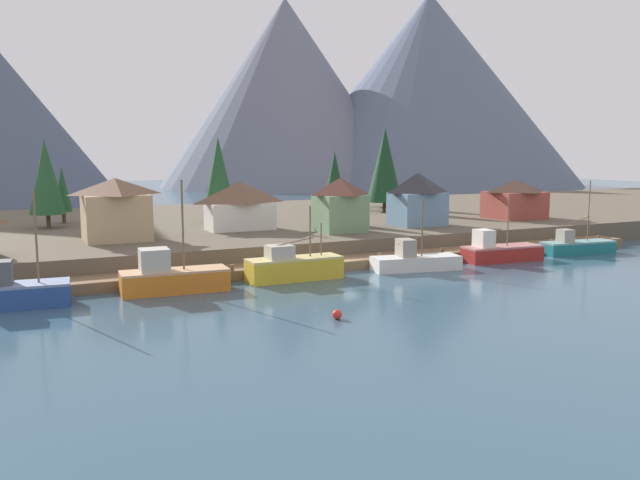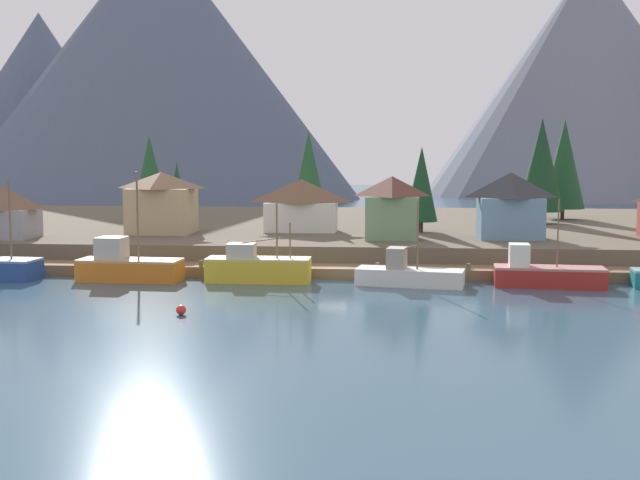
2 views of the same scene
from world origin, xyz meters
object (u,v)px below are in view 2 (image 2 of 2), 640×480
Objects in this scene: fishing_boat_orange at (127,266)px; conifer_back_left at (309,173)px; fishing_boat_yellow at (257,268)px; house_green at (392,207)px; conifer_near_left at (150,172)px; conifer_near_right at (541,165)px; conifer_mid_right at (177,185)px; fishing_boat_white at (408,274)px; house_blue at (510,205)px; fishing_boat_red at (545,274)px; house_tan at (162,202)px; conifer_back_right at (564,164)px; channel_buoy at (181,310)px; house_grey at (1,211)px; house_white at (301,205)px; conifer_mid_left at (421,184)px.

fishing_boat_orange is 0.84× the size of conifer_back_left.
house_green is at bearing 47.89° from fishing_boat_yellow.
conifer_back_left is at bearing 86.67° from fishing_boat_yellow.
conifer_near_left is at bearing 148.27° from house_green.
conifer_mid_right is (-47.87, 3.85, -2.83)m from conifer_near_right.
conifer_near_right is 29.37m from conifer_back_left.
fishing_boat_white is (13.23, -0.78, -0.29)m from fishing_boat_yellow.
fishing_boat_orange is 1.42× the size of house_blue.
fishing_boat_red is 1.36× the size of house_blue.
fishing_boat_yellow is at bearing -51.78° from house_tan.
house_blue is at bearing 7.45° from house_green.
conifer_mid_right is at bearing -176.79° from conifer_back_right.
fishing_boat_red is 1.22× the size of conifer_mid_right.
channel_buoy is (10.52, -31.74, -5.59)m from house_tan.
house_tan reaches higher than channel_buoy.
conifer_back_left is (-10.15, 15.62, 3.15)m from house_green.
house_grey is 29.25m from conifer_mid_right.
conifer_mid_right is (-17.23, 37.47, 5.80)m from fishing_boat_yellow.
house_grey is at bearing 150.78° from fishing_boat_orange.
house_green is at bearing -39.98° from conifer_mid_right.
conifer_near_right reaches higher than fishing_boat_orange.
fishing_boat_yellow is at bearing -130.82° from conifer_back_right.
house_blue is at bearing 97.35° from fishing_boat_red.
house_white is at bearing 85.25° from fishing_boat_yellow.
fishing_boat_yellow is 13.00× the size of channel_buoy.
house_white is 24.66m from conifer_near_left.
conifer_back_left is (21.13, -3.72, 0.03)m from conifer_near_left.
fishing_boat_white is 0.85× the size of conifer_near_left.
house_white is at bearing -155.09° from conifer_near_right.
conifer_mid_left is (28.59, 3.91, 1.93)m from house_tan.
conifer_back_right is (63.49, 29.82, 4.54)m from house_grey.
fishing_boat_orange is 1.50× the size of house_green.
house_blue is 47.16m from conifer_mid_right.
house_tan is (-26.66, 17.83, 4.98)m from fishing_boat_white.
conifer_near_right is 48.11m from conifer_mid_right.
fishing_boat_orange is at bearing -170.93° from fishing_boat_white.
house_green is at bearing -112.78° from conifer_mid_left.
house_green is at bearing -130.16° from conifer_back_right.
conifer_near_left is (-32.66, 33.21, 7.97)m from fishing_boat_white.
house_tan is 0.74× the size of conifer_mid_left.
fishing_boat_yellow is at bearing -65.31° from conifer_mid_right.
conifer_near_right is 1.38× the size of conifer_mid_left.
fishing_boat_red is 42.89m from conifer_back_right.
house_white is at bearing 17.59° from house_grey.
conifer_near_right is at bearing 1.37° from conifer_near_left.
fishing_boat_yellow is at bearing -94.81° from house_white.
fishing_boat_red is at bearing -24.48° from house_tan.
conifer_mid_left is 13.67× the size of channel_buoy.
channel_buoy is at bearing -124.79° from conifer_near_right.
fishing_boat_red reaches higher than fishing_boat_white.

